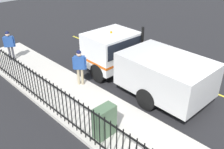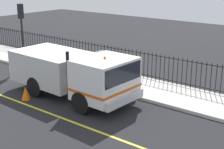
{
  "view_description": "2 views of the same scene",
  "coord_description": "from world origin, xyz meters",
  "px_view_note": "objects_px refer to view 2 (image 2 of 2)",
  "views": [
    {
      "loc": [
        7.92,
        3.86,
        6.17
      ],
      "look_at": [
        1.02,
        -3.12,
        0.84
      ],
      "focal_mm": 39.18,
      "sensor_mm": 36.0,
      "label": 1
    },
    {
      "loc": [
        -10.8,
        -13.22,
        5.75
      ],
      "look_at": [
        1.44,
        -3.51,
        0.92
      ],
      "focal_mm": 54.18,
      "sensor_mm": 36.0,
      "label": 2
    }
  ],
  "objects_px": {
    "work_truck": "(76,72)",
    "utility_cabinet": "(100,62)",
    "worker_standing": "(132,70)",
    "traffic_cone": "(26,93)",
    "traffic_light_near": "(21,22)"
  },
  "relations": [
    {
      "from": "worker_standing",
      "to": "work_truck",
      "type": "bearing_deg",
      "value": 5.42
    },
    {
      "from": "worker_standing",
      "to": "traffic_light_near",
      "type": "height_order",
      "value": "traffic_light_near"
    },
    {
      "from": "work_truck",
      "to": "worker_standing",
      "type": "xyz_separation_m",
      "value": [
        2.04,
        -1.72,
        -0.05
      ]
    },
    {
      "from": "work_truck",
      "to": "worker_standing",
      "type": "height_order",
      "value": "work_truck"
    },
    {
      "from": "traffic_cone",
      "to": "worker_standing",
      "type": "bearing_deg",
      "value": -43.15
    },
    {
      "from": "traffic_cone",
      "to": "traffic_light_near",
      "type": "bearing_deg",
      "value": 52.88
    },
    {
      "from": "work_truck",
      "to": "worker_standing",
      "type": "relative_size",
      "value": 3.72
    },
    {
      "from": "work_truck",
      "to": "utility_cabinet",
      "type": "relative_size",
      "value": 5.63
    },
    {
      "from": "utility_cabinet",
      "to": "traffic_cone",
      "type": "bearing_deg",
      "value": 179.25
    },
    {
      "from": "worker_standing",
      "to": "traffic_light_near",
      "type": "distance_m",
      "value": 8.05
    },
    {
      "from": "worker_standing",
      "to": "traffic_cone",
      "type": "relative_size",
      "value": 2.86
    },
    {
      "from": "worker_standing",
      "to": "traffic_cone",
      "type": "distance_m",
      "value": 5.1
    },
    {
      "from": "traffic_light_near",
      "to": "traffic_cone",
      "type": "relative_size",
      "value": 6.04
    },
    {
      "from": "worker_standing",
      "to": "traffic_cone",
      "type": "height_order",
      "value": "worker_standing"
    },
    {
      "from": "worker_standing",
      "to": "traffic_light_near",
      "type": "relative_size",
      "value": 0.47
    }
  ]
}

